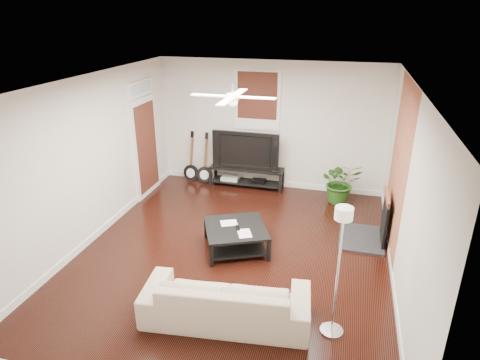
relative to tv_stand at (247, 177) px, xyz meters
name	(u,v)px	position (x,y,z in m)	size (l,w,h in m)	color
room	(233,175)	(0.48, -2.78, 1.17)	(5.01, 6.01, 2.81)	black
brick_accent	(398,167)	(2.96, -1.78, 1.17)	(0.02, 2.20, 2.80)	#A55335
fireplace	(373,217)	(2.68, -1.78, 0.23)	(0.80, 1.10, 0.92)	black
window_back	(257,100)	(0.18, 0.19, 1.72)	(1.00, 0.06, 1.30)	#36160E
door_left	(145,138)	(-1.98, -0.88, 1.02)	(0.08, 1.00, 2.50)	white
tv_stand	(247,177)	(0.00, 0.00, 0.00)	(1.66, 0.44, 0.46)	black
tv	(247,149)	(0.00, 0.02, 0.66)	(1.49, 0.20, 0.86)	black
coffee_table	(236,238)	(0.47, -2.65, -0.03)	(0.98, 0.98, 0.41)	black
sofa	(226,299)	(0.81, -4.34, 0.08)	(2.14, 0.84, 0.62)	tan
floor_lamp	(338,273)	(2.16, -4.24, 0.64)	(0.29, 0.29, 1.75)	silver
potted_plant	(341,182)	(2.08, -0.31, 0.22)	(0.81, 0.71, 0.90)	#245518
guitar_left	(190,157)	(-1.34, -0.03, 0.36)	(0.37, 0.26, 1.19)	black
guitar_right	(204,159)	(-0.99, -0.06, 0.36)	(0.37, 0.26, 1.19)	black
ceiling_fan	(233,97)	(0.48, -2.78, 2.37)	(1.24, 1.24, 0.32)	white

